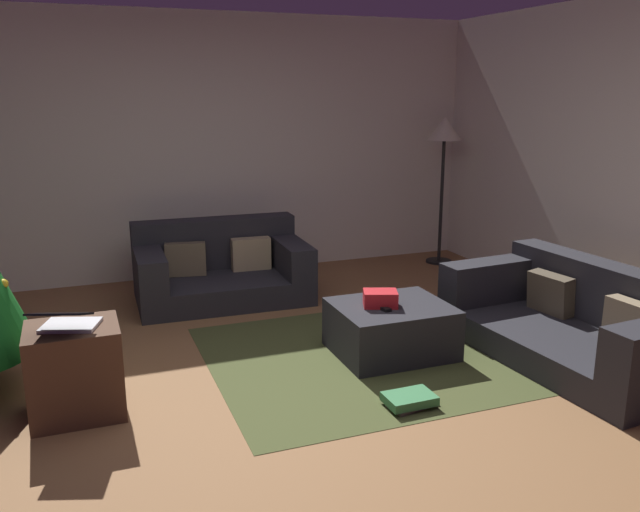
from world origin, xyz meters
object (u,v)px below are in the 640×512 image
object	(u,v)px
ottoman	(391,329)
laptop	(67,321)
couch_left	(220,269)
couch_right	(580,323)
book_stack	(410,400)
gift_box	(380,299)
corner_lamp	(444,140)
side_table	(75,371)
tv_remote	(382,307)

from	to	relation	value
ottoman	laptop	bearing A→B (deg)	-174.01
couch_left	couch_right	bearing A→B (deg)	134.15
ottoman	laptop	distance (m)	2.21
book_stack	gift_box	bearing A→B (deg)	77.34
couch_right	ottoman	size ratio (longest dim) A/B	2.34
couch_right	laptop	size ratio (longest dim) A/B	4.18
couch_left	corner_lamp	xyz separation A→B (m)	(2.53, 0.37, 1.08)
gift_box	side_table	bearing A→B (deg)	-174.91
side_table	corner_lamp	distance (m)	4.58
laptop	book_stack	bearing A→B (deg)	-16.72
couch_left	book_stack	distance (m)	2.63
side_table	corner_lamp	bearing A→B (deg)	31.13
tv_remote	couch_right	bearing A→B (deg)	-26.54
couch_right	laptop	bearing A→B (deg)	80.58
laptop	corner_lamp	distance (m)	4.56
side_table	laptop	size ratio (longest dim) A/B	1.21
couch_left	couch_right	size ratio (longest dim) A/B	0.82
couch_right	gift_box	bearing A→B (deg)	63.47
side_table	couch_left	bearing A→B (deg)	56.43
couch_right	ottoman	xyz separation A→B (m)	(-1.23, 0.53, -0.07)
couch_right	ottoman	distance (m)	1.34
gift_box	corner_lamp	distance (m)	2.90
couch_right	tv_remote	xyz separation A→B (m)	(-1.33, 0.47, 0.12)
side_table	ottoman	bearing A→B (deg)	4.64
couch_right	couch_left	bearing A→B (deg)	38.13
gift_box	book_stack	world-z (taller)	gift_box
laptop	corner_lamp	size ratio (longest dim) A/B	0.29
gift_box	corner_lamp	world-z (taller)	corner_lamp
couch_right	side_table	bearing A→B (deg)	79.67
ottoman	corner_lamp	size ratio (longest dim) A/B	0.51
couch_left	ottoman	world-z (taller)	couch_left
book_stack	corner_lamp	world-z (taller)	corner_lamp
tv_remote	couch_left	bearing A→B (deg)	105.86
couch_right	laptop	world-z (taller)	laptop
side_table	book_stack	world-z (taller)	side_table
couch_left	couch_right	distance (m)	3.10
ottoman	couch_right	bearing A→B (deg)	-23.24
ottoman	book_stack	size ratio (longest dim) A/B	2.45
tv_remote	book_stack	size ratio (longest dim) A/B	0.49
couch_right	laptop	distance (m)	3.42
couch_left	corner_lamp	world-z (taller)	corner_lamp
couch_left	gift_box	xyz separation A→B (m)	(0.77, -1.75, 0.16)
ottoman	tv_remote	distance (m)	0.23
ottoman	couch_left	bearing A→B (deg)	116.13
tv_remote	corner_lamp	world-z (taller)	corner_lamp
side_table	couch_right	bearing A→B (deg)	-5.99
couch_left	book_stack	size ratio (longest dim) A/B	4.68
tv_remote	laptop	size ratio (longest dim) A/B	0.35
couch_left	tv_remote	xyz separation A→B (m)	(0.76, -1.81, 0.11)
ottoman	laptop	xyz separation A→B (m)	(-2.16, -0.23, 0.42)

